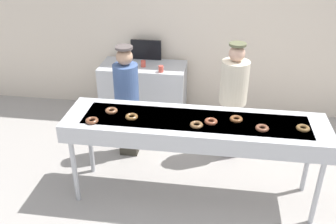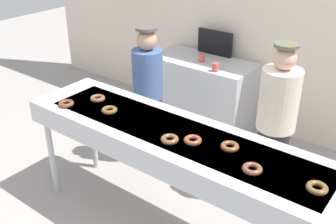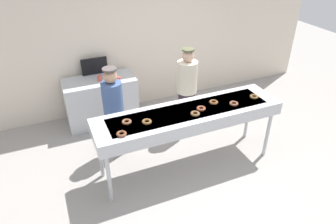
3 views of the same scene
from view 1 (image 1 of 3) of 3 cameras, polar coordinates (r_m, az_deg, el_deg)
name	(u,v)px [view 1 (image 1 of 3)]	position (r m, az deg, el deg)	size (l,w,h in m)	color
ground_plane	(192,194)	(4.56, 3.69, -12.44)	(16.00, 16.00, 0.00)	#9E9993
back_wall	(208,11)	(5.89, 6.17, 15.07)	(8.00, 0.12, 3.28)	beige
fryer_conveyor	(195,128)	(4.02, 4.09, -2.41)	(2.82, 0.71, 1.02)	#B7BABF
chocolate_donut_0	(92,121)	(3.99, -11.57, -1.30)	(0.14, 0.14, 0.04)	brown
chocolate_donut_1	(211,121)	(3.92, 6.59, -1.45)	(0.14, 0.14, 0.04)	brown
chocolate_donut_2	(132,117)	(4.00, -5.60, -0.73)	(0.14, 0.14, 0.04)	brown
chocolate_donut_3	(111,111)	(4.15, -8.66, 0.20)	(0.14, 0.14, 0.04)	brown
chocolate_donut_4	(262,128)	(3.89, 14.20, -2.41)	(0.14, 0.14, 0.04)	brown
chocolate_donut_5	(196,125)	(3.84, 4.37, -1.97)	(0.14, 0.14, 0.04)	brown
chocolate_donut_6	(303,128)	(4.01, 19.95, -2.34)	(0.14, 0.14, 0.04)	brown
chocolate_donut_7	(236,119)	(4.00, 10.40, -1.06)	(0.14, 0.14, 0.04)	brown
worker_baker	(233,95)	(4.85, 9.95, 2.61)	(0.35, 0.35, 1.59)	#32242F
worker_assistant	(127,97)	(4.85, -6.33, 2.24)	(0.32, 0.32, 1.54)	#322F26
prep_counter	(144,91)	(5.97, -3.72, 3.18)	(1.32, 0.64, 0.89)	#B7BABF
paper_cup_0	(161,69)	(5.51, -1.08, 6.61)	(0.07, 0.07, 0.10)	#CC4C3F
paper_cup_1	(143,64)	(5.72, -3.81, 7.40)	(0.07, 0.07, 0.10)	#CC4C3F
menu_display	(146,50)	(5.99, -3.38, 9.49)	(0.48, 0.04, 0.32)	black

